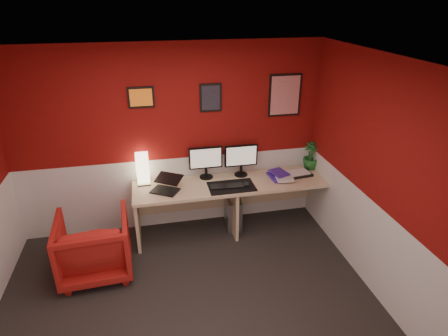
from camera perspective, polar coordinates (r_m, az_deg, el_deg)
ground at (r=4.19m, az=-4.90°, el=-20.98°), size 4.00×3.50×0.01m
ceiling at (r=2.97m, az=-6.70°, el=14.93°), size 4.00×3.50×0.01m
wall_back at (r=4.99m, az=-8.09°, el=4.06°), size 4.00×0.01×2.50m
wall_right at (r=4.09m, az=23.35°, el=-2.69°), size 0.01×3.50×2.50m
wainscot_back at (r=5.30m, az=-7.61°, el=-3.56°), size 4.00×0.01×1.00m
wainscot_right at (r=4.47m, az=21.66°, el=-11.27°), size 0.01×3.50×1.00m
desk at (r=5.17m, az=1.27°, el=-5.83°), size 2.60×0.65×0.73m
shoji_lamp at (r=4.99m, az=-12.15°, el=-0.26°), size 0.16×0.16×0.40m
laptop at (r=4.78m, az=-8.96°, el=-2.35°), size 0.40×0.37×0.22m
monitor_left at (r=5.01m, az=-2.76°, el=1.54°), size 0.45×0.06×0.58m
monitor_right at (r=5.08m, az=2.64°, el=1.88°), size 0.45×0.06×0.58m
desk_mat at (r=4.89m, az=1.15°, el=-2.81°), size 0.60×0.38×0.01m
keyboard at (r=4.87m, az=0.43°, el=-2.76°), size 0.43×0.17×0.02m
mouse at (r=4.90m, az=3.39°, el=-2.52°), size 0.08×0.11×0.03m
book_bottom at (r=5.12m, az=6.97°, el=-1.49°), size 0.25×0.32×0.03m
book_middle at (r=5.09m, az=7.77°, el=-1.37°), size 0.27×0.34×0.02m
book_top at (r=5.11m, az=7.40°, el=-0.95°), size 0.26×0.31×0.02m
zen_tray at (r=5.29m, az=11.07°, el=-0.86°), size 0.38×0.29×0.03m
potted_plant at (r=5.45m, az=13.00°, el=1.79°), size 0.26×0.26×0.39m
pc_tower at (r=5.33m, az=1.36°, el=-6.51°), size 0.24×0.47×0.45m
armchair at (r=4.68m, az=-18.99°, el=-10.96°), size 0.83×0.85×0.74m
art_left at (r=4.79m, az=-12.42°, el=10.38°), size 0.32×0.02×0.26m
art_center at (r=4.87m, az=-2.02°, el=10.57°), size 0.28×0.02×0.36m
art_right at (r=5.14m, az=9.17°, el=10.80°), size 0.44×0.02×0.56m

